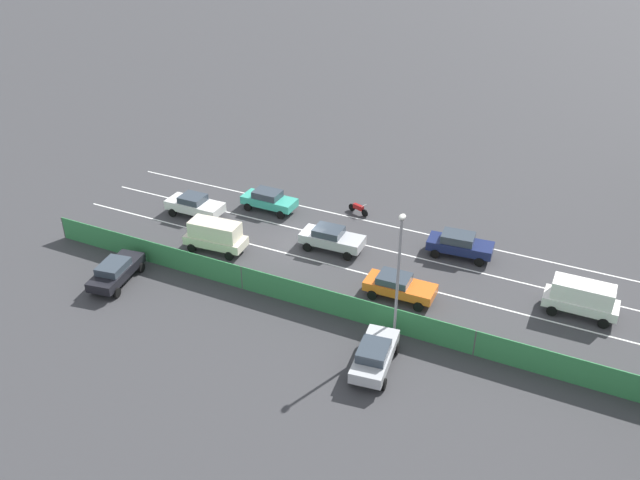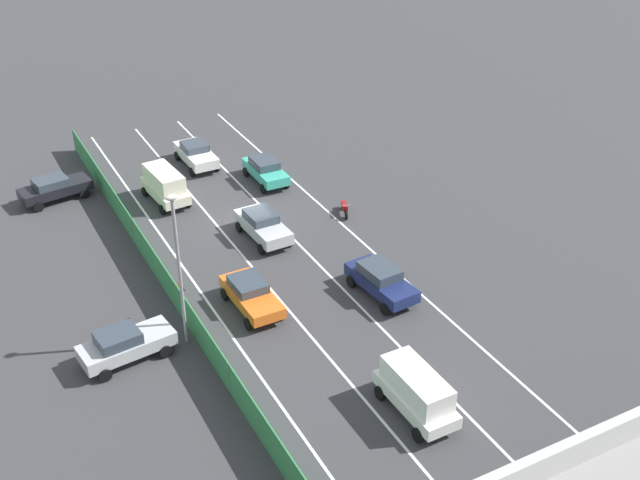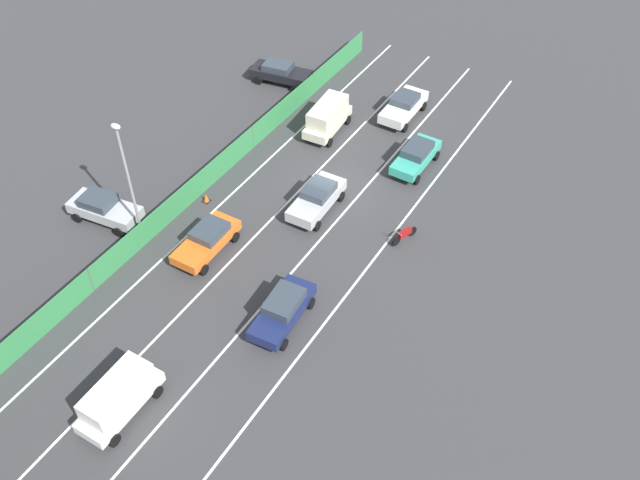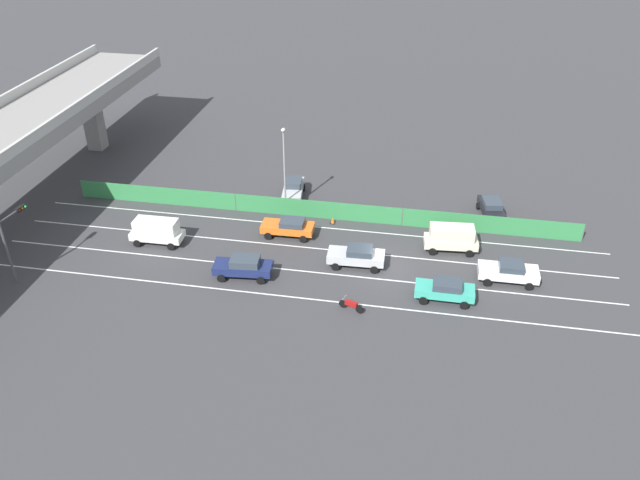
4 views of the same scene
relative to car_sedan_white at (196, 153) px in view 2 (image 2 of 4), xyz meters
The scene contains 18 objects.
ground_plane 9.48m from the car_sedan_white, 88.70° to the left, with size 300.00×300.00×0.00m, color #38383A.
lane_line_left_edge 16.90m from the car_sedan_white, 107.13° to the left, with size 0.14×49.37×0.01m, color silver.
lane_line_mid_left 16.22m from the car_sedan_white, 95.36° to the left, with size 0.14×49.37×0.01m, color silver.
lane_line_mid_right 16.26m from the car_sedan_white, 83.13° to the left, with size 0.14×49.37×0.01m, color silver.
lane_line_right_edge 17.03m from the car_sedan_white, 71.48° to the left, with size 0.14×49.37×0.01m, color silver.
green_fence 17.59m from the car_sedan_white, 66.42° to the left, with size 0.10×45.47×1.69m.
car_sedan_white is the anchor object (origin of this frame).
car_sedan_silver 11.65m from the car_sedan_white, 89.73° to the left, with size 2.16×4.54×1.67m.
car_taxi_orange 18.30m from the car_sedan_white, 78.77° to the left, with size 2.10×4.48×1.54m.
car_sedan_navy 20.24m from the car_sedan_white, 98.60° to the left, with size 2.29×4.61×1.70m.
car_taxi_teal 5.73m from the car_sedan_white, 124.61° to the left, with size 1.95×4.31×1.63m.
car_van_white 28.49m from the car_sedan_white, 89.17° to the left, with size 1.98×4.37×2.17m.
car_van_cream 5.72m from the car_sedan_white, 49.81° to the left, with size 2.27×4.46×2.22m.
motorcycle 12.65m from the car_sedan_white, 116.94° to the left, with size 0.84×1.87×0.93m.
parked_sedan_dark 10.02m from the car_sedan_white, ahead, with size 4.73×2.55×1.59m.
parked_wagon_silver 21.77m from the car_sedan_white, 61.19° to the left, with size 4.63×2.44×1.70m.
street_lamp 20.93m from the car_sedan_white, 68.54° to the left, with size 0.60×0.36×8.11m.
traffic_cone 15.93m from the car_sedan_white, 66.56° to the left, with size 0.47×0.47×0.57m.
Camera 2 is at (15.95, 40.07, 23.94)m, focal length 44.45 mm.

